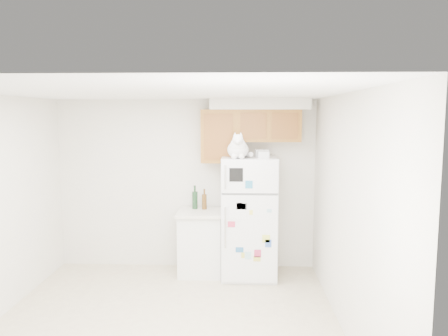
{
  "coord_description": "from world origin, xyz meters",
  "views": [
    {
      "loc": [
        0.8,
        -4.39,
        2.27
      ],
      "look_at": [
        0.58,
        1.55,
        1.55
      ],
      "focal_mm": 35.0,
      "sensor_mm": 36.0,
      "label": 1
    }
  ],
  "objects_px": {
    "base_counter": "(201,242)",
    "cat": "(238,148)",
    "storage_box_back": "(262,153)",
    "bottle_green": "(195,197)",
    "storage_box_front": "(263,155)",
    "bottle_amber": "(204,199)",
    "refrigerator": "(249,217)"
  },
  "relations": [
    {
      "from": "refrigerator",
      "to": "cat",
      "type": "xyz_separation_m",
      "value": [
        -0.16,
        -0.22,
        0.98
      ]
    },
    {
      "from": "bottle_amber",
      "to": "storage_box_front",
      "type": "bearing_deg",
      "value": -22.05
    },
    {
      "from": "storage_box_front",
      "to": "bottle_amber",
      "type": "bearing_deg",
      "value": 146.72
    },
    {
      "from": "base_counter",
      "to": "bottle_green",
      "type": "relative_size",
      "value": 2.68
    },
    {
      "from": "storage_box_front",
      "to": "bottle_amber",
      "type": "distance_m",
      "value": 1.11
    },
    {
      "from": "cat",
      "to": "storage_box_front",
      "type": "bearing_deg",
      "value": 9.9
    },
    {
      "from": "bottle_green",
      "to": "bottle_amber",
      "type": "distance_m",
      "value": 0.15
    },
    {
      "from": "cat",
      "to": "storage_box_front",
      "type": "relative_size",
      "value": 3.4
    },
    {
      "from": "bottle_amber",
      "to": "refrigerator",
      "type": "bearing_deg",
      "value": -15.06
    },
    {
      "from": "refrigerator",
      "to": "storage_box_front",
      "type": "relative_size",
      "value": 11.33
    },
    {
      "from": "bottle_green",
      "to": "base_counter",
      "type": "bearing_deg",
      "value": -54.73
    },
    {
      "from": "base_counter",
      "to": "storage_box_front",
      "type": "height_order",
      "value": "storage_box_front"
    },
    {
      "from": "base_counter",
      "to": "refrigerator",
      "type": "bearing_deg",
      "value": -6.1
    },
    {
      "from": "refrigerator",
      "to": "bottle_amber",
      "type": "xyz_separation_m",
      "value": [
        -0.64,
        0.17,
        0.22
      ]
    },
    {
      "from": "cat",
      "to": "bottle_amber",
      "type": "relative_size",
      "value": 1.72
    },
    {
      "from": "cat",
      "to": "bottle_amber",
      "type": "bearing_deg",
      "value": 141.29
    },
    {
      "from": "base_counter",
      "to": "bottle_amber",
      "type": "relative_size",
      "value": 3.1
    },
    {
      "from": "refrigerator",
      "to": "cat",
      "type": "relative_size",
      "value": 3.33
    },
    {
      "from": "storage_box_front",
      "to": "bottle_green",
      "type": "xyz_separation_m",
      "value": [
        -0.96,
        0.36,
        -0.65
      ]
    },
    {
      "from": "refrigerator",
      "to": "base_counter",
      "type": "distance_m",
      "value": 0.79
    },
    {
      "from": "base_counter",
      "to": "cat",
      "type": "relative_size",
      "value": 1.8
    },
    {
      "from": "base_counter",
      "to": "bottle_amber",
      "type": "distance_m",
      "value": 0.62
    },
    {
      "from": "storage_box_front",
      "to": "bottle_green",
      "type": "relative_size",
      "value": 0.44
    },
    {
      "from": "bottle_green",
      "to": "bottle_amber",
      "type": "xyz_separation_m",
      "value": [
        0.14,
        -0.03,
        -0.02
      ]
    },
    {
      "from": "base_counter",
      "to": "storage_box_front",
      "type": "relative_size",
      "value": 6.13
    },
    {
      "from": "cat",
      "to": "storage_box_back",
      "type": "height_order",
      "value": "cat"
    },
    {
      "from": "storage_box_back",
      "to": "bottle_green",
      "type": "distance_m",
      "value": 1.17
    },
    {
      "from": "base_counter",
      "to": "cat",
      "type": "xyz_separation_m",
      "value": [
        0.53,
        -0.29,
        1.37
      ]
    },
    {
      "from": "base_counter",
      "to": "bottle_green",
      "type": "distance_m",
      "value": 0.65
    },
    {
      "from": "cat",
      "to": "bottle_green",
      "type": "xyz_separation_m",
      "value": [
        -0.63,
        0.42,
        -0.74
      ]
    },
    {
      "from": "storage_box_front",
      "to": "bottle_amber",
      "type": "xyz_separation_m",
      "value": [
        -0.82,
        0.33,
        -0.68
      ]
    },
    {
      "from": "refrigerator",
      "to": "bottle_amber",
      "type": "bearing_deg",
      "value": 164.94
    }
  ]
}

